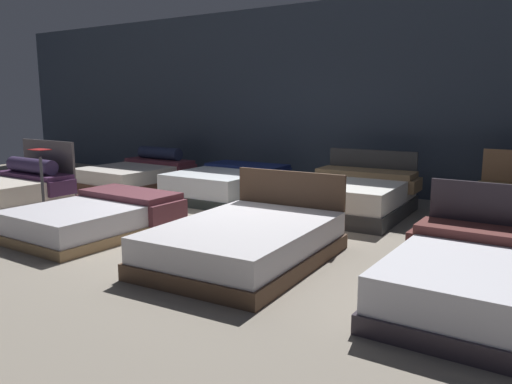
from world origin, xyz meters
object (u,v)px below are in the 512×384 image
at_px(price_sign, 43,193).
at_px(bed_5, 228,184).
at_px(bed_0, 1,194).
at_px(bed_4, 137,174).
at_px(bed_2, 246,242).
at_px(bed_1, 97,217).
at_px(bed_6, 352,196).
at_px(bed_3, 486,282).

bearing_deg(price_sign, bed_5, 66.95).
bearing_deg(bed_0, bed_4, 90.69).
relative_size(bed_2, price_sign, 2.21).
relative_size(bed_0, bed_2, 0.88).
bearing_deg(bed_2, price_sign, 176.92).
relative_size(bed_1, price_sign, 1.97).
xyz_separation_m(bed_6, price_sign, (-3.54, -2.79, 0.12)).
height_order(bed_3, bed_6, bed_3).
relative_size(bed_5, bed_6, 1.03).
height_order(bed_4, bed_5, bed_4).
bearing_deg(bed_5, price_sign, -114.33).
height_order(bed_0, bed_6, bed_0).
height_order(bed_0, bed_5, bed_0).
relative_size(bed_0, bed_5, 0.96).
relative_size(bed_1, bed_5, 0.98).
height_order(bed_3, bed_4, bed_3).
distance_m(bed_2, bed_5, 3.63).
height_order(bed_1, bed_2, bed_2).
relative_size(bed_5, price_sign, 2.02).
bearing_deg(price_sign, bed_0, 178.63).
bearing_deg(bed_5, bed_0, -131.24).
bearing_deg(price_sign, bed_2, 0.26).
bearing_deg(bed_0, bed_3, 1.12).
height_order(bed_5, price_sign, price_sign).
bearing_deg(bed_5, bed_3, -31.94).
bearing_deg(bed_0, price_sign, -0.41).
distance_m(bed_3, bed_4, 7.55).
xyz_separation_m(bed_1, bed_5, (-0.00, 2.87, 0.04)).
distance_m(bed_3, price_sign, 5.87).
xyz_separation_m(bed_2, price_sign, (-3.51, -0.02, 0.18)).
distance_m(bed_4, price_sign, 3.11).
xyz_separation_m(bed_1, bed_3, (4.67, 0.10, 0.04)).
distance_m(bed_2, bed_6, 2.78).
xyz_separation_m(bed_4, price_sign, (1.13, -2.89, 0.17)).
distance_m(bed_5, bed_6, 2.35).
distance_m(bed_4, bed_5, 2.32).
distance_m(bed_6, price_sign, 4.51).
bearing_deg(bed_4, bed_0, -89.14).
relative_size(bed_4, bed_6, 1.01).
height_order(bed_2, bed_3, bed_3).
distance_m(bed_0, price_sign, 1.15).
bearing_deg(bed_1, price_sign, 178.11).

